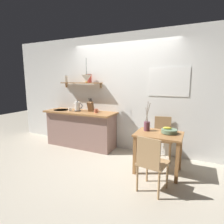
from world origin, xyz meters
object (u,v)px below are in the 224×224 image
dining_chair_far (162,136)px  knife_block (91,106)px  dining_table (159,141)px  fruit_bowl (169,131)px  twig_vase (147,126)px  coffee_mug_by_sink (70,109)px  pendant_lamp (87,78)px  electric_kettle (78,106)px  dining_chair_near (151,161)px  coffee_mug_spare (96,111)px

dining_chair_far → knife_block: knife_block is taller
dining_table → dining_chair_far: 0.63m
fruit_bowl → twig_vase: (-0.40, 0.01, 0.05)m
dining_chair_far → coffee_mug_by_sink: (-2.23, -0.18, 0.44)m
dining_chair_far → pendant_lamp: pendant_lamp is taller
twig_vase → coffee_mug_by_sink: bearing=170.1°
fruit_bowl → coffee_mug_by_sink: (-2.44, 0.37, 0.17)m
fruit_bowl → electric_kettle: 2.32m
fruit_bowl → twig_vase: size_ratio=0.50×
fruit_bowl → dining_chair_near: bearing=-100.0°
dining_chair_far → fruit_bowl: bearing=-69.8°
twig_vase → coffee_mug_by_sink: twig_vase is taller
dining_table → electric_kettle: bearing=166.1°
dining_table → fruit_bowl: (0.16, 0.07, 0.19)m
electric_kettle → coffee_mug_spare: 0.55m
dining_chair_near → knife_block: 2.28m
dining_chair_far → twig_vase: 0.66m
coffee_mug_spare → pendant_lamp: (-0.16, -0.13, 0.75)m
coffee_mug_by_sink → coffee_mug_spare: bearing=4.3°
dining_table → twig_vase: twig_vase is taller
dining_chair_near → coffee_mug_by_sink: size_ratio=7.37×
dining_chair_far → coffee_mug_by_sink: size_ratio=7.57×
dining_table → pendant_lamp: (-1.72, 0.36, 1.11)m
twig_vase → coffee_mug_by_sink: (-2.04, 0.36, 0.12)m
dining_chair_near → fruit_bowl: bearing=80.0°
twig_vase → fruit_bowl: bearing=-1.9°
dining_chair_far → coffee_mug_by_sink: bearing=-175.3°
dining_table → coffee_mug_spare: coffee_mug_spare is taller
twig_vase → knife_block: 1.63m
knife_block → coffee_mug_spare: (0.22, -0.11, -0.08)m
fruit_bowl → pendant_lamp: bearing=171.1°
electric_kettle → knife_block: size_ratio=0.78×
electric_kettle → pendant_lamp: 0.80m
electric_kettle → pendant_lamp: pendant_lamp is taller
dining_chair_near → twig_vase: twig_vase is taller
knife_block → pendant_lamp: 0.71m
dining_table → dining_chair_near: 0.68m
dining_chair_far → pendant_lamp: size_ratio=1.71×
electric_kettle → coffee_mug_spare: (0.54, -0.03, -0.07)m
coffee_mug_by_sink → fruit_bowl: bearing=-8.6°
fruit_bowl → electric_kettle: electric_kettle is taller
twig_vase → dining_chair_far: bearing=69.9°
coffee_mug_spare → pendant_lamp: 0.78m
dining_chair_far → dining_table: bearing=-86.1°
dining_chair_near → knife_block: size_ratio=2.64×
twig_vase → knife_block: (-1.54, 0.52, 0.21)m
electric_kettle → pendant_lamp: (0.38, -0.16, 0.68)m
fruit_bowl → pendant_lamp: pendant_lamp is taller
electric_kettle → coffee_mug_by_sink: (-0.18, -0.08, -0.07)m
dining_table → coffee_mug_by_sink: coffee_mug_by_sink is taller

